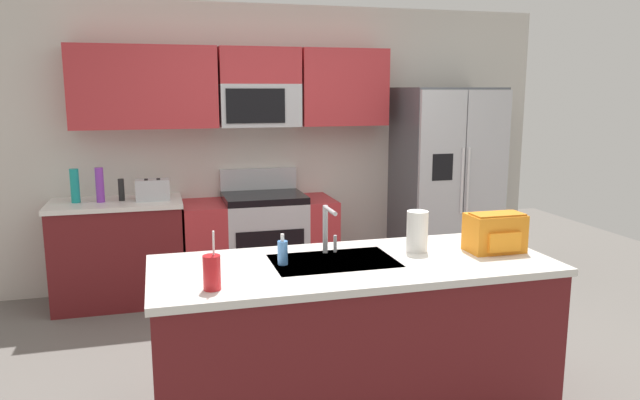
# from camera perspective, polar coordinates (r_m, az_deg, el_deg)

# --- Properties ---
(ground_plane) EXTENTS (9.00, 9.00, 0.00)m
(ground_plane) POSITION_cam_1_polar(r_m,az_deg,el_deg) (4.10, 2.92, -16.06)
(ground_plane) COLOR #66605B
(ground_plane) RESTS_ON ground
(kitchen_wall_unit) EXTENTS (5.20, 0.43, 2.60)m
(kitchen_wall_unit) POSITION_cam_1_polar(r_m,az_deg,el_deg) (5.67, -4.98, 6.80)
(kitchen_wall_unit) COLOR beige
(kitchen_wall_unit) RESTS_ON ground
(back_counter) EXTENTS (1.10, 0.63, 0.90)m
(back_counter) POSITION_cam_1_polar(r_m,az_deg,el_deg) (5.47, -18.59, -4.71)
(back_counter) COLOR maroon
(back_counter) RESTS_ON ground
(range_oven) EXTENTS (1.36, 0.61, 1.10)m
(range_oven) POSITION_cam_1_polar(r_m,az_deg,el_deg) (5.54, -5.69, -4.11)
(range_oven) COLOR #B7BABF
(range_oven) RESTS_ON ground
(refrigerator) EXTENTS (0.90, 0.76, 1.85)m
(refrigerator) POSITION_cam_1_polar(r_m,az_deg,el_deg) (5.94, 11.82, 1.46)
(refrigerator) COLOR #4C4F54
(refrigerator) RESTS_ON ground
(island_counter) EXTENTS (2.20, 0.89, 0.90)m
(island_counter) POSITION_cam_1_polar(r_m,az_deg,el_deg) (3.47, 3.13, -12.97)
(island_counter) COLOR maroon
(island_counter) RESTS_ON ground
(toaster) EXTENTS (0.28, 0.16, 0.18)m
(toaster) POSITION_cam_1_polar(r_m,az_deg,el_deg) (5.30, -15.62, 0.94)
(toaster) COLOR #B7BABF
(toaster) RESTS_ON back_counter
(pepper_mill) EXTENTS (0.05, 0.05, 0.19)m
(pepper_mill) POSITION_cam_1_polar(r_m,az_deg,el_deg) (5.36, -18.36, 0.93)
(pepper_mill) COLOR black
(pepper_mill) RESTS_ON back_counter
(bottle_teal) EXTENTS (0.07, 0.07, 0.28)m
(bottle_teal) POSITION_cam_1_polar(r_m,az_deg,el_deg) (5.39, -22.27, 1.26)
(bottle_teal) COLOR teal
(bottle_teal) RESTS_ON back_counter
(bottle_purple) EXTENTS (0.07, 0.07, 0.29)m
(bottle_purple) POSITION_cam_1_polar(r_m,az_deg,el_deg) (5.34, -20.20, 1.35)
(bottle_purple) COLOR purple
(bottle_purple) RESTS_ON back_counter
(sink_faucet) EXTENTS (0.08, 0.21, 0.28)m
(sink_faucet) POSITION_cam_1_polar(r_m,az_deg,el_deg) (3.42, 0.73, -2.44)
(sink_faucet) COLOR #B7BABF
(sink_faucet) RESTS_ON island_counter
(drink_cup_red) EXTENTS (0.08, 0.08, 0.29)m
(drink_cup_red) POSITION_cam_1_polar(r_m,az_deg,el_deg) (2.89, -10.24, -6.78)
(drink_cup_red) COLOR red
(drink_cup_red) RESTS_ON island_counter
(soap_dispenser) EXTENTS (0.06, 0.06, 0.17)m
(soap_dispenser) POSITION_cam_1_polar(r_m,az_deg,el_deg) (3.25, -3.58, -4.98)
(soap_dispenser) COLOR #4C8CD8
(soap_dispenser) RESTS_ON island_counter
(paper_towel_roll) EXTENTS (0.12, 0.12, 0.24)m
(paper_towel_roll) POSITION_cam_1_polar(r_m,az_deg,el_deg) (3.54, 9.22, -2.96)
(paper_towel_roll) COLOR white
(paper_towel_roll) RESTS_ON island_counter
(backpack) EXTENTS (0.32, 0.22, 0.23)m
(backpack) POSITION_cam_1_polar(r_m,az_deg,el_deg) (3.64, 16.32, -2.92)
(backpack) COLOR orange
(backpack) RESTS_ON island_counter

